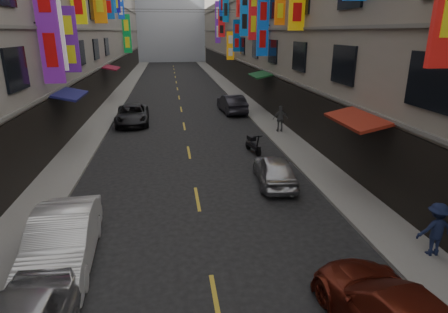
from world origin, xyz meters
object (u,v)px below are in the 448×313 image
object	(u,v)px
car_left_far	(132,115)
pedestrian_rnear	(436,229)
scooter_far_right	(253,145)
pedestrian_rfar	(280,119)
car_right_far	(232,104)
car_left_mid	(62,240)
car_right_mid	(275,170)

from	to	relation	value
car_left_far	pedestrian_rnear	size ratio (longest dim) A/B	3.01
scooter_far_right	pedestrian_rfar	world-z (taller)	pedestrian_rfar
car_left_far	car_right_far	world-z (taller)	car_right_far
car_left_far	car_right_far	bearing A→B (deg)	18.31
car_left_mid	pedestrian_rfar	world-z (taller)	pedestrian_rfar
car_left_far	pedestrian_rnear	xyz separation A→B (m)	(9.96, -18.13, 0.25)
pedestrian_rnear	pedestrian_rfar	bearing A→B (deg)	-86.16
scooter_far_right	car_left_far	bearing A→B (deg)	-59.40
pedestrian_rfar	car_right_mid	bearing A→B (deg)	72.41
car_right_far	pedestrian_rfar	distance (m)	7.09
car_left_mid	pedestrian_rfar	distance (m)	16.43
car_left_mid	car_left_far	bearing A→B (deg)	85.49
car_left_mid	scooter_far_right	bearing A→B (deg)	48.32
car_right_mid	car_left_far	bearing A→B (deg)	-54.61
scooter_far_right	car_left_mid	xyz separation A→B (m)	(-7.43, -9.29, 0.31)
car_right_mid	pedestrian_rnear	xyz separation A→B (m)	(3.00, -6.04, 0.28)
car_left_mid	car_right_mid	bearing A→B (deg)	30.28
car_left_far	pedestrian_rfar	world-z (taller)	pedestrian_rfar
scooter_far_right	pedestrian_rfar	xyz separation A→B (m)	(2.60, 3.72, 0.51)
scooter_far_right	pedestrian_rnear	xyz separation A→B (m)	(2.97, -10.47, 0.47)
car_left_far	pedestrian_rfar	xyz separation A→B (m)	(9.59, -3.95, 0.29)
car_right_mid	pedestrian_rfar	xyz separation A→B (m)	(2.63, 8.15, 0.32)
scooter_far_right	car_right_mid	distance (m)	4.43
scooter_far_right	pedestrian_rnear	world-z (taller)	pedestrian_rnear
scooter_far_right	car_right_far	size ratio (longest dim) A/B	0.40
car_left_far	pedestrian_rnear	world-z (taller)	pedestrian_rnear
car_right_mid	pedestrian_rnear	world-z (taller)	pedestrian_rnear
car_right_far	pedestrian_rfar	bearing A→B (deg)	101.52
car_left_mid	car_right_mid	size ratio (longest dim) A/B	1.22
car_right_mid	pedestrian_rfar	size ratio (longest dim) A/B	2.25
car_left_far	car_left_mid	bearing A→B (deg)	-93.73
car_left_mid	car_left_far	size ratio (longest dim) A/B	0.95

